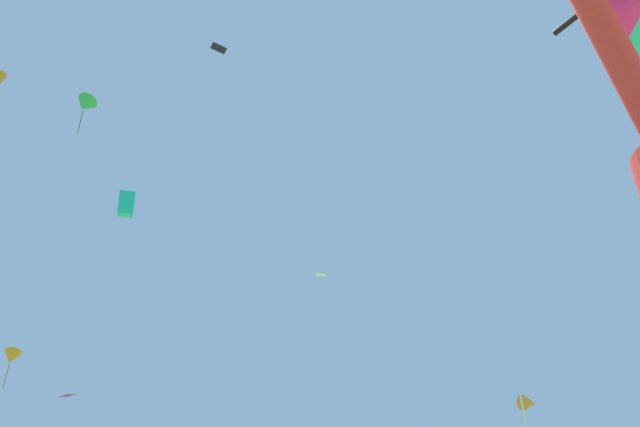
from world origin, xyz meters
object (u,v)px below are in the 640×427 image
at_px(distant_kite_purple_overhead_distant, 68,395).
at_px(distant_kite_teal_low_left, 127,204).
at_px(marker_flag, 529,411).
at_px(distant_kite_black_high_left, 219,48).
at_px(distant_kite_white_far_center, 321,274).
at_px(distant_kite_green_mid_right, 85,105).
at_px(distant_kite_orange_mid_left, 11,357).

relative_size(distant_kite_purple_overhead_distant, distant_kite_teal_low_left, 0.78).
xyz_separation_m(distant_kite_purple_overhead_distant, marker_flag, (6.18, -25.23, -3.17)).
distance_m(distant_kite_purple_overhead_distant, marker_flag, 26.17).
bearing_deg(distant_kite_teal_low_left, distant_kite_black_high_left, 6.67).
xyz_separation_m(distant_kite_white_far_center, distant_kite_green_mid_right, (-14.82, -4.96, 4.38)).
bearing_deg(distant_kite_orange_mid_left, distant_kite_black_high_left, -70.80).
xyz_separation_m(distant_kite_white_far_center, distant_kite_orange_mid_left, (-16.05, 7.69, -5.06)).
height_order(distant_kite_purple_overhead_distant, distant_kite_teal_low_left, distant_kite_teal_low_left).
bearing_deg(marker_flag, distant_kite_black_high_left, 106.81).
bearing_deg(distant_kite_green_mid_right, marker_flag, -62.75).
relative_size(distant_kite_purple_overhead_distant, marker_flag, 0.40).
relative_size(distant_kite_green_mid_right, distant_kite_teal_low_left, 2.39).
bearing_deg(distant_kite_teal_low_left, distant_kite_orange_mid_left, 101.38).
distance_m(distant_kite_white_far_center, distant_kite_teal_low_left, 16.44).
height_order(distant_kite_green_mid_right, marker_flag, distant_kite_green_mid_right).
bearing_deg(marker_flag, distant_kite_white_far_center, 72.62).
relative_size(distant_kite_white_far_center, marker_flag, 0.39).
xyz_separation_m(distant_kite_white_far_center, distant_kite_teal_low_left, (-12.42, -10.33, -3.03)).
distance_m(distant_kite_orange_mid_left, marker_flag, 30.69).
distance_m(distant_kite_orange_mid_left, distant_kite_teal_low_left, 18.49).
xyz_separation_m(distant_kite_green_mid_right, marker_flag, (8.25, -16.02, -14.92)).
height_order(distant_kite_orange_mid_left, marker_flag, distant_kite_orange_mid_left).
bearing_deg(distant_kite_black_high_left, distant_kite_teal_low_left, -173.33).
bearing_deg(distant_kite_orange_mid_left, marker_flag, -71.70).
height_order(distant_kite_white_far_center, distant_kite_teal_low_left, distant_kite_white_far_center).
distance_m(distant_kite_purple_overhead_distant, distant_kite_white_far_center, 15.33).
bearing_deg(distant_kite_white_far_center, marker_flag, -107.38).
height_order(distant_kite_purple_overhead_distant, marker_flag, distant_kite_purple_overhead_distant).
bearing_deg(distant_kite_green_mid_right, distant_kite_black_high_left, -45.73).
height_order(distant_kite_white_far_center, marker_flag, distant_kite_white_far_center).
bearing_deg(distant_kite_purple_overhead_distant, distant_kite_black_high_left, -78.62).
bearing_deg(distant_kite_purple_overhead_distant, distant_kite_teal_low_left, -88.71).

